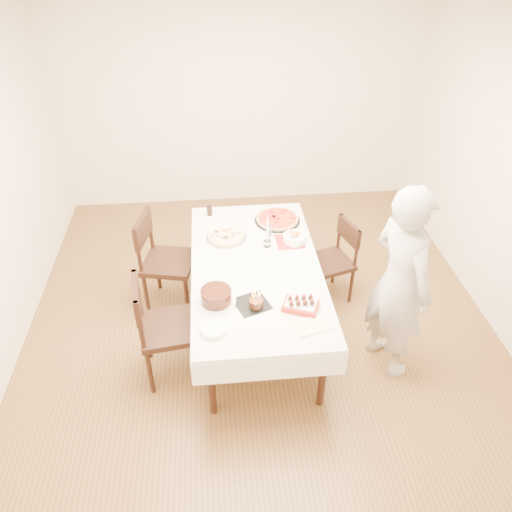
{
  "coord_description": "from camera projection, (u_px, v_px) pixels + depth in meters",
  "views": [
    {
      "loc": [
        -0.39,
        -3.58,
        3.44
      ],
      "look_at": [
        -0.05,
        -0.07,
        0.86
      ],
      "focal_mm": 35.0,
      "sensor_mm": 36.0,
      "label": 1
    }
  ],
  "objects": [
    {
      "name": "chair_left_savory",
      "position": [
        169.0,
        262.0,
        4.88
      ],
      "size": [
        0.62,
        0.62,
        1.02
      ],
      "primitive_type": null,
      "rotation": [
        0.0,
        0.0,
        2.93
      ],
      "color": "black",
      "rests_on": "floor"
    },
    {
      "name": "taper_candle",
      "position": [
        267.0,
        232.0,
        4.59
      ],
      "size": [
        0.07,
        0.07,
        0.33
      ],
      "primitive_type": "cylinder",
      "rotation": [
        0.0,
        0.0,
        -0.03
      ],
      "color": "white",
      "rests_on": "dining_table"
    },
    {
      "name": "person",
      "position": [
        400.0,
        283.0,
        4.02
      ],
      "size": [
        0.63,
        0.76,
        1.78
      ],
      "primitive_type": "imported",
      "rotation": [
        0.0,
        0.0,
        1.93
      ],
      "color": "beige",
      "rests_on": "floor"
    },
    {
      "name": "shaker_pair",
      "position": [
        270.0,
        232.0,
        4.79
      ],
      "size": [
        0.09,
        0.09,
        0.1
      ],
      "primitive_type": null,
      "rotation": [
        0.0,
        0.0,
        0.09
      ],
      "color": "white",
      "rests_on": "dining_table"
    },
    {
      "name": "ceiling",
      "position": [
        262.0,
        28.0,
        3.34
      ],
      "size": [
        5.0,
        5.0,
        0.0
      ],
      "primitive_type": "plane",
      "rotation": [
        3.14,
        0.0,
        0.0
      ],
      "color": "white",
      "rests_on": "wall_back"
    },
    {
      "name": "pizza_pepperoni",
      "position": [
        277.0,
        219.0,
        5.03
      ],
      "size": [
        0.52,
        0.52,
        0.04
      ],
      "primitive_type": "cylinder",
      "rotation": [
        0.0,
        0.0,
        0.14
      ],
      "color": "red",
      "rests_on": "dining_table"
    },
    {
      "name": "cola_glass",
      "position": [
        210.0,
        211.0,
        5.11
      ],
      "size": [
        0.07,
        0.07,
        0.1
      ],
      "primitive_type": "cylinder",
      "rotation": [
        0.0,
        0.0,
        -0.34
      ],
      "color": "black",
      "rests_on": "dining_table"
    },
    {
      "name": "wall_front",
      "position": [
        322.0,
        497.0,
        2.13
      ],
      "size": [
        4.5,
        0.04,
        2.7
      ],
      "primitive_type": "cube",
      "color": "silver",
      "rests_on": "floor"
    },
    {
      "name": "strawberry_box",
      "position": [
        301.0,
        305.0,
        3.96
      ],
      "size": [
        0.32,
        0.28,
        0.07
      ],
      "primitive_type": null,
      "rotation": [
        0.0,
        0.0,
        -0.4
      ],
      "color": "#A61B12",
      "rests_on": "dining_table"
    },
    {
      "name": "dining_table",
      "position": [
        256.0,
        298.0,
        4.65
      ],
      "size": [
        1.9,
        2.42,
        0.75
      ],
      "primitive_type": "cube",
      "rotation": [
        0.0,
        0.0,
        -0.41
      ],
      "color": "silver",
      "rests_on": "floor"
    },
    {
      "name": "red_placemat",
      "position": [
        290.0,
        242.0,
        4.74
      ],
      "size": [
        0.27,
        0.27,
        0.01
      ],
      "primitive_type": "cube",
      "rotation": [
        0.0,
        0.0,
        0.03
      ],
      "color": "#B21E1E",
      "rests_on": "dining_table"
    },
    {
      "name": "chair_left_dessert",
      "position": [
        169.0,
        328.0,
        4.15
      ],
      "size": [
        0.58,
        0.58,
        1.02
      ],
      "primitive_type": null,
      "rotation": [
        0.0,
        0.0,
        3.28
      ],
      "color": "black",
      "rests_on": "floor"
    },
    {
      "name": "box_lid",
      "position": [
        312.0,
        326.0,
        3.82
      ],
      "size": [
        0.3,
        0.24,
        0.02
      ],
      "primitive_type": "cube",
      "rotation": [
        0.0,
        0.0,
        0.25
      ],
      "color": "beige",
      "rests_on": "dining_table"
    },
    {
      "name": "birthday_cake",
      "position": [
        256.0,
        300.0,
        3.95
      ],
      "size": [
        0.13,
        0.13,
        0.13
      ],
      "primitive_type": "cylinder",
      "rotation": [
        0.0,
        0.0,
        -0.14
      ],
      "color": "#35170E",
      "rests_on": "dining_table"
    },
    {
      "name": "floor",
      "position": [
        260.0,
        322.0,
        4.93
      ],
      "size": [
        5.0,
        5.0,
        0.0
      ],
      "primitive_type": "plane",
      "color": "brown",
      "rests_on": "ground"
    },
    {
      "name": "china_plate",
      "position": [
        212.0,
        300.0,
        4.05
      ],
      "size": [
        0.25,
        0.25,
        0.01
      ],
      "primitive_type": "cylinder",
      "rotation": [
        0.0,
        0.0,
        0.4
      ],
      "color": "white",
      "rests_on": "dining_table"
    },
    {
      "name": "layer_cake",
      "position": [
        216.0,
        296.0,
        4.0
      ],
      "size": [
        0.36,
        0.36,
        0.13
      ],
      "primitive_type": "cylinder",
      "rotation": [
        0.0,
        0.0,
        0.16
      ],
      "color": "#36160D",
      "rests_on": "dining_table"
    },
    {
      "name": "chair_right_savory",
      "position": [
        330.0,
        262.0,
        5.0
      ],
      "size": [
        0.56,
        0.56,
        0.87
      ],
      "primitive_type": null,
      "rotation": [
        0.0,
        0.0,
        0.3
      ],
      "color": "black",
      "rests_on": "floor"
    },
    {
      "name": "wall_back",
      "position": [
        239.0,
        102.0,
        6.15
      ],
      "size": [
        4.5,
        0.04,
        2.7
      ],
      "primitive_type": "cube",
      "color": "silver",
      "rests_on": "floor"
    },
    {
      "name": "pizza_white",
      "position": [
        226.0,
        237.0,
        4.77
      ],
      "size": [
        0.39,
        0.39,
        0.04
      ],
      "primitive_type": "cylinder",
      "rotation": [
        0.0,
        0.0,
        0.02
      ],
      "color": "beige",
      "rests_on": "dining_table"
    },
    {
      "name": "cake_board",
      "position": [
        252.0,
        304.0,
        4.02
      ],
      "size": [
        0.33,
        0.33,
        0.01
      ],
      "primitive_type": "cube",
      "rotation": [
        0.0,
        0.0,
        0.36
      ],
      "color": "black",
      "rests_on": "dining_table"
    },
    {
      "name": "plate_stack",
      "position": [
        214.0,
        329.0,
        3.76
      ],
      "size": [
        0.22,
        0.22,
        0.04
      ],
      "primitive_type": "cylinder",
      "rotation": [
        0.0,
        0.0,
        0.07
      ],
      "color": "white",
      "rests_on": "dining_table"
    },
    {
      "name": "pasta_bowl",
      "position": [
        294.0,
        238.0,
        4.71
      ],
      "size": [
        0.26,
        0.26,
        0.07
      ],
      "primitive_type": "cylinder",
      "rotation": [
        0.0,
        0.0,
        0.26
      ],
      "color": "white",
      "rests_on": "dining_table"
    }
  ]
}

